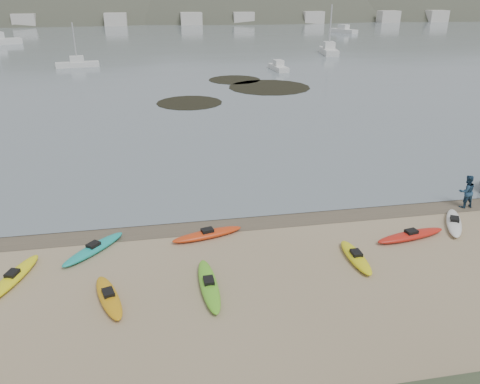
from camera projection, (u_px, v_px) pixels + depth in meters
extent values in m
plane|color=tan|center=(240.00, 219.00, 24.23)|extent=(600.00, 600.00, 0.00)
plane|color=brown|center=(241.00, 221.00, 23.96)|extent=(60.00, 60.00, 0.00)
plane|color=slate|center=(155.00, 8.00, 294.98)|extent=(1200.00, 1200.00, 0.00)
ellipsoid|color=red|center=(411.00, 235.00, 22.21)|extent=(3.80, 1.38, 0.34)
ellipsoid|color=silver|center=(454.00, 223.00, 23.42)|extent=(2.23, 3.18, 0.34)
ellipsoid|color=orange|center=(109.00, 297.00, 17.75)|extent=(1.57, 3.16, 0.34)
ellipsoid|color=red|center=(207.00, 234.00, 22.32)|extent=(3.58, 1.53, 0.34)
ellipsoid|color=#64C828|center=(209.00, 285.00, 18.48)|extent=(0.80, 3.80, 0.34)
ellipsoid|color=yellow|center=(13.00, 278.00, 18.95)|extent=(1.82, 3.62, 0.34)
ellipsoid|color=teal|center=(94.00, 249.00, 21.07)|extent=(2.86, 3.14, 0.34)
ellipsoid|color=yellow|center=(356.00, 257.00, 20.41)|extent=(0.72, 2.92, 0.34)
imported|color=navy|center=(466.00, 191.00, 25.17)|extent=(0.91, 0.72, 1.84)
cylinder|color=black|center=(189.00, 103.00, 48.87)|extent=(6.87, 6.87, 0.04)
cylinder|color=black|center=(269.00, 87.00, 56.65)|extent=(9.87, 9.87, 0.04)
cylinder|color=black|center=(235.00, 80.00, 61.27)|extent=(6.81, 6.81, 0.04)
cube|color=silver|center=(77.00, 64.00, 71.22)|extent=(6.52, 2.78, 0.88)
cube|color=silver|center=(278.00, 68.00, 68.54)|extent=(1.89, 5.64, 0.78)
cube|color=silver|center=(329.00, 51.00, 85.59)|extent=(3.74, 8.60, 1.16)
cube|color=silver|center=(343.00, 31.00, 127.52)|extent=(5.71, 8.71, 1.19)
ellipsoid|color=#384235|center=(55.00, 63.00, 199.96)|extent=(220.00, 120.00, 80.00)
ellipsoid|color=#384235|center=(241.00, 54.00, 207.57)|extent=(200.00, 110.00, 68.00)
ellipsoid|color=#384235|center=(406.00, 51.00, 231.32)|extent=(230.00, 130.00, 76.00)
cube|color=beige|center=(27.00, 20.00, 147.37)|extent=(7.00, 5.00, 4.00)
cube|color=beige|center=(105.00, 20.00, 151.33)|extent=(7.00, 5.00, 4.00)
cube|color=beige|center=(179.00, 19.00, 155.29)|extent=(7.00, 5.00, 4.00)
cube|color=beige|center=(250.00, 18.00, 159.25)|extent=(7.00, 5.00, 4.00)
cube|color=beige|center=(317.00, 17.00, 163.20)|extent=(7.00, 5.00, 4.00)
cube|color=beige|center=(381.00, 17.00, 167.16)|extent=(7.00, 5.00, 4.00)
cube|color=beige|center=(443.00, 16.00, 171.12)|extent=(7.00, 5.00, 4.00)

